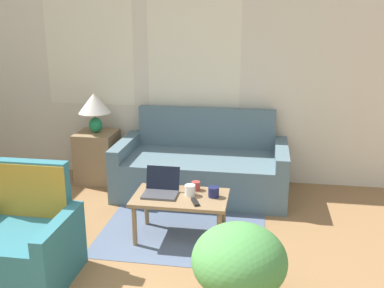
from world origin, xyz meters
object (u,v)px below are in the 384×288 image
laptop (161,188)px  potted_plant (239,265)px  couch (202,169)px  tv_remote (195,202)px  table_lamp (94,105)px  cup_navy (196,186)px  armchair (23,246)px  cup_yellow (214,192)px  cup_white (190,190)px  coffee_table (180,201)px

laptop → potted_plant: (0.78, -1.06, -0.07)m
couch → tv_remote: 1.27m
tv_remote → laptop: bearing=155.1°
table_lamp → cup_navy: 1.84m
couch → armchair: size_ratio=2.16×
potted_plant → laptop: bearing=126.3°
table_lamp → cup_navy: size_ratio=5.92×
laptop → cup_yellow: (0.48, 0.01, -0.01)m
cup_yellow → cup_white: (-0.22, 0.00, 0.00)m
cup_yellow → tv_remote: size_ratio=0.63×
laptop → coffee_table: bearing=-8.2°
cup_yellow → armchair: bearing=-148.2°
couch → table_lamp: (-1.31, 0.15, 0.67)m
laptop → cup_yellow: size_ratio=3.16×
couch → armchair: (-1.13, -1.95, -0.01)m
coffee_table → tv_remote: (0.16, -0.13, 0.06)m
table_lamp → cup_white: table_lamp is taller
coffee_table → cup_yellow: cup_yellow is taller
coffee_table → laptop: laptop is taller
table_lamp → tv_remote: table_lamp is taller
cup_white → laptop: bearing=-178.3°
coffee_table → cup_yellow: size_ratio=8.70×
table_lamp → cup_white: (1.35, -1.24, -0.48)m
armchair → cup_white: size_ratio=8.97×
armchair → cup_yellow: bearing=31.8°
cup_navy → potted_plant: 1.29m
tv_remote → coffee_table: bearing=140.0°
couch → cup_navy: size_ratio=23.38×
coffee_table → cup_yellow: bearing=6.3°
cup_white → potted_plant: potted_plant is taller
cup_yellow → tv_remote: (-0.14, -0.16, -0.04)m
couch → cup_navy: bearing=-85.5°
laptop → tv_remote: 0.38m
couch → potted_plant: (0.55, -2.16, 0.12)m
table_lamp → potted_plant: (1.87, -2.31, -0.55)m
table_lamp → coffee_table: size_ratio=0.56×
armchair → laptop: size_ratio=2.84×
cup_navy → potted_plant: size_ratio=0.12×
armchair → couch: bearing=60.0°
tv_remote → couch: bearing=95.2°
armchair → potted_plant: armchair is taller
coffee_table → tv_remote: tv_remote is taller
table_lamp → cup_yellow: (1.57, -1.24, -0.49)m
table_lamp → cup_white: bearing=-42.5°
couch → table_lamp: size_ratio=3.95×
armchair → potted_plant: size_ratio=1.32×
cup_yellow → cup_white: cup_white is taller
cup_white → tv_remote: size_ratio=0.63×
laptop → cup_yellow: laptop is taller
cup_navy → laptop: bearing=-154.4°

